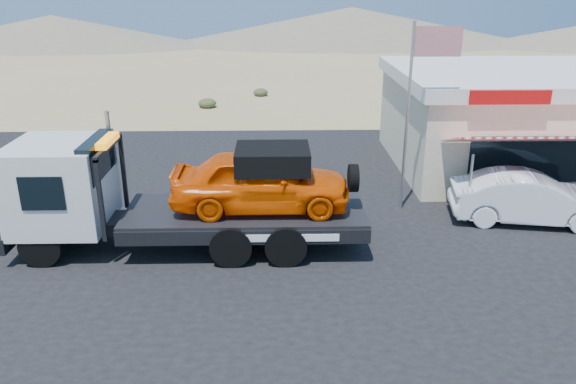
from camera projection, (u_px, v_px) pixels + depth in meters
name	position (u px, v px, depth m)	size (l,w,h in m)	color
ground	(256.00, 276.00, 14.46)	(120.00, 120.00, 0.00)	#917C53
asphalt_lot	(324.00, 227.00, 17.30)	(32.00, 24.00, 0.02)	black
tow_truck	(181.00, 190.00, 15.49)	(9.57, 2.84, 3.20)	black
white_sedan	(530.00, 198.00, 17.42)	(1.65, 4.74, 1.56)	silver
jerky_store	(524.00, 118.00, 22.39)	(10.40, 9.97, 3.90)	beige
flagpole	(416.00, 96.00, 17.45)	(1.55, 0.10, 6.00)	#99999E
distant_hills	(185.00, 29.00, 65.16)	(126.00, 48.00, 4.20)	#726B59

